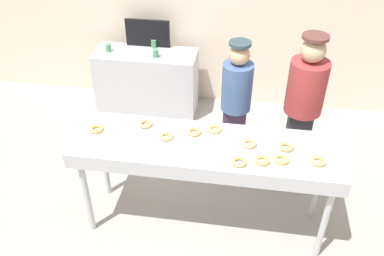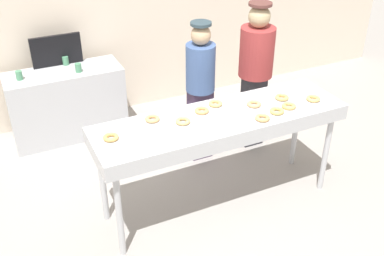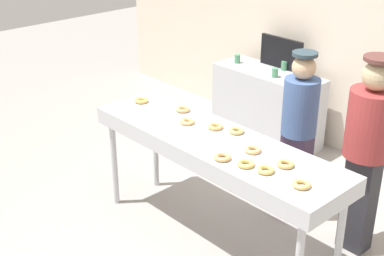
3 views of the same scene
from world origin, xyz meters
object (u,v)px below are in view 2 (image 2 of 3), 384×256
glazed_donut_2 (282,97)px  glazed_donut_0 (111,137)px  glazed_donut_8 (289,106)px  glazed_donut_5 (254,104)px  prep_counter (67,104)px  worker_assistant (256,66)px  menu_display (56,50)px  fryer_conveyor (221,124)px  glazed_donut_3 (262,118)px  paper_cup_0 (78,68)px  glazed_donut_9 (277,111)px  glazed_donut_10 (202,110)px  glazed_donut_4 (183,121)px  glazed_donut_6 (215,103)px  paper_cup_2 (66,61)px  paper_cup_1 (19,75)px  glazed_donut_1 (313,99)px  glazed_donut_7 (152,119)px  worker_baker (200,87)px

glazed_donut_2 → glazed_donut_0: bearing=179.9°
glazed_donut_8 → glazed_donut_2: bearing=76.2°
glazed_donut_5 → prep_counter: 2.40m
worker_assistant → prep_counter: (-1.90, 1.09, -0.56)m
glazed_donut_5 → menu_display: menu_display is taller
fryer_conveyor → glazed_donut_3: size_ratio=18.18×
glazed_donut_8 → paper_cup_0: bearing=127.6°
worker_assistant → fryer_conveyor: bearing=34.7°
glazed_donut_9 → glazed_donut_10: size_ratio=1.00×
glazed_donut_0 → glazed_donut_9: size_ratio=1.00×
glazed_donut_2 → prep_counter: glazed_donut_2 is taller
glazed_donut_4 → glazed_donut_0: bearing=179.0°
fryer_conveyor → glazed_donut_6: bearing=76.1°
glazed_donut_4 → worker_assistant: worker_assistant is taller
prep_counter → glazed_donut_10: bearing=-63.1°
glazed_donut_6 → paper_cup_2: (-0.99, 1.88, -0.11)m
glazed_donut_8 → glazed_donut_6: bearing=150.6°
glazed_donut_10 → glazed_donut_3: bearing=-39.6°
menu_display → glazed_donut_3: bearing=-60.4°
glazed_donut_8 → paper_cup_2: (-1.58, 2.21, -0.11)m
glazed_donut_3 → glazed_donut_10: bearing=140.4°
glazed_donut_9 → paper_cup_1: bearing=134.0°
glazed_donut_9 → paper_cup_2: size_ratio=1.26×
glazed_donut_1 → menu_display: size_ratio=0.22×
glazed_donut_0 → glazed_donut_7: bearing=18.6°
worker_baker → glazed_donut_2: bearing=115.6°
glazed_donut_1 → paper_cup_0: glazed_donut_1 is taller
glazed_donut_3 → glazed_donut_9: size_ratio=1.00×
glazed_donut_1 → glazed_donut_2: bearing=149.6°
glazed_donut_4 → glazed_donut_10: 0.25m
glazed_donut_4 → glazed_donut_10: bearing=23.7°
paper_cup_2 → menu_display: menu_display is taller
glazed_donut_2 → glazed_donut_7: (-1.26, 0.14, 0.00)m
glazed_donut_8 → menu_display: menu_display is taller
paper_cup_0 → paper_cup_1: 0.64m
prep_counter → glazed_donut_9: bearing=-54.0°
glazed_donut_10 → glazed_donut_4: bearing=-156.3°
glazed_donut_9 → paper_cup_1: size_ratio=1.26×
prep_counter → menu_display: size_ratio=2.29×
fryer_conveyor → glazed_donut_4: (-0.36, 0.03, 0.10)m
glazed_donut_3 → glazed_donut_8: bearing=14.1°
paper_cup_1 → glazed_donut_4: bearing=-58.4°
fryer_conveyor → glazed_donut_8: 0.66m
glazed_donut_5 → glazed_donut_9: bearing=-60.8°
glazed_donut_4 → worker_assistant: bearing=32.6°
glazed_donut_0 → glazed_donut_8: bearing=-6.0°
glazed_donut_1 → glazed_donut_2: same height
glazed_donut_6 → glazed_donut_10: bearing=-159.0°
prep_counter → menu_display: bearing=90.0°
glazed_donut_0 → glazed_donut_4: (0.64, -0.01, 0.00)m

